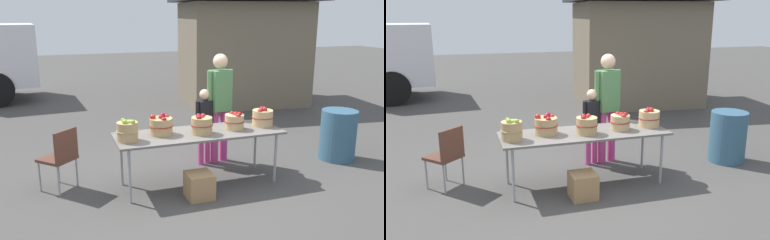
# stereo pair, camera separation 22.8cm
# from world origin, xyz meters

# --- Properties ---
(ground_plane) EXTENTS (40.00, 40.00, 0.00)m
(ground_plane) POSITION_xyz_m (0.00, 0.00, 0.00)
(ground_plane) COLOR #474442
(market_table) EXTENTS (2.30, 0.76, 0.75)m
(market_table) POSITION_xyz_m (0.00, 0.00, 0.71)
(market_table) COLOR slate
(market_table) RESTS_ON ground
(apple_basket_green_0) EXTENTS (0.29, 0.29, 0.30)m
(apple_basket_green_0) POSITION_xyz_m (-0.99, -0.06, 0.88)
(apple_basket_green_0) COLOR tan
(apple_basket_green_0) RESTS_ON market_table
(apple_basket_red_0) EXTENTS (0.32, 0.32, 0.28)m
(apple_basket_red_0) POSITION_xyz_m (-0.52, 0.08, 0.88)
(apple_basket_red_0) COLOR tan
(apple_basket_red_0) RESTS_ON market_table
(apple_basket_red_1) EXTENTS (0.30, 0.30, 0.28)m
(apple_basket_red_1) POSITION_xyz_m (0.01, -0.07, 0.87)
(apple_basket_red_1) COLOR tan
(apple_basket_red_1) RESTS_ON market_table
(apple_basket_red_2) EXTENTS (0.29, 0.29, 0.25)m
(apple_basket_red_2) POSITION_xyz_m (0.52, -0.01, 0.87)
(apple_basket_red_2) COLOR tan
(apple_basket_red_2) RESTS_ON market_table
(apple_basket_red_3) EXTENTS (0.31, 0.31, 0.29)m
(apple_basket_red_3) POSITION_xyz_m (0.98, 0.03, 0.88)
(apple_basket_red_3) COLOR tan
(apple_basket_red_3) RESTS_ON market_table
(vendor_adult) EXTENTS (0.45, 0.28, 1.73)m
(vendor_adult) POSITION_xyz_m (0.62, 0.75, 1.02)
(vendor_adult) COLOR #CC3F8C
(vendor_adult) RESTS_ON ground
(child_customer) EXTENTS (0.31, 0.21, 1.20)m
(child_customer) POSITION_xyz_m (0.35, 0.72, 0.71)
(child_customer) COLOR #CC3F8C
(child_customer) RESTS_ON ground
(food_kiosk) EXTENTS (3.82, 3.30, 2.74)m
(food_kiosk) POSITION_xyz_m (3.00, 4.91, 1.38)
(food_kiosk) COLOR #726651
(food_kiosk) RESTS_ON ground
(folding_chair) EXTENTS (0.57, 0.57, 0.86)m
(folding_chair) POSITION_xyz_m (-1.82, 0.39, 0.51)
(folding_chair) COLOR brown
(folding_chair) RESTS_ON ground
(trash_barrel) EXTENTS (0.57, 0.57, 0.82)m
(trash_barrel) POSITION_xyz_m (2.49, 0.21, 0.41)
(trash_barrel) COLOR #335972
(trash_barrel) RESTS_ON ground
(produce_crate) EXTENTS (0.34, 0.34, 0.34)m
(produce_crate) POSITION_xyz_m (-0.16, -0.43, 0.17)
(produce_crate) COLOR #A87F51
(produce_crate) RESTS_ON ground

